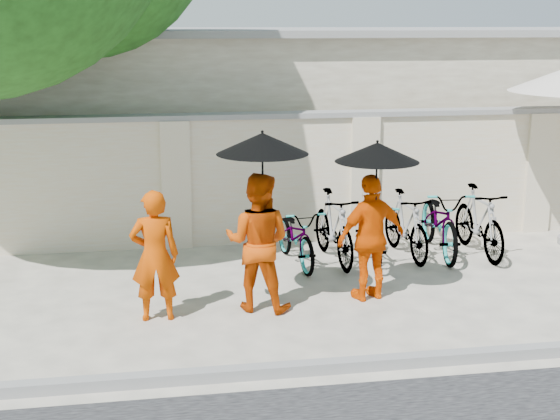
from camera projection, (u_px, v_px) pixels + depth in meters
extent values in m
plane|color=beige|center=(271.00, 314.00, 9.50)|extent=(80.00, 80.00, 0.00)
cube|color=gray|center=(297.00, 369.00, 7.85)|extent=(40.00, 0.16, 0.12)
cube|color=beige|center=(301.00, 179.00, 12.49)|extent=(20.00, 0.30, 2.00)
cube|color=beige|center=(314.00, 114.00, 16.15)|extent=(14.00, 6.00, 3.20)
imported|color=#C13D00|center=(155.00, 256.00, 9.15)|extent=(0.58, 0.39, 1.58)
imported|color=#BC3B03|center=(258.00, 242.00, 9.48)|extent=(1.02, 0.92, 1.71)
cylinder|color=black|center=(263.00, 190.00, 9.25)|extent=(0.02, 0.02, 1.11)
cone|color=black|center=(262.00, 143.00, 9.12)|extent=(1.10, 1.10, 0.25)
imported|color=#DF4800|center=(371.00, 237.00, 9.84)|extent=(1.03, 0.65, 1.62)
cylinder|color=black|center=(376.00, 192.00, 9.62)|extent=(0.02, 0.02, 1.00)
cone|color=black|center=(377.00, 152.00, 9.50)|extent=(1.04, 1.04, 0.24)
imported|color=slate|center=(296.00, 236.00, 11.33)|extent=(0.77, 1.71, 0.87)
imported|color=slate|center=(334.00, 227.00, 11.43)|extent=(0.63, 1.78, 1.05)
imported|color=slate|center=(371.00, 231.00, 11.49)|extent=(0.80, 1.81, 0.92)
imported|color=slate|center=(406.00, 225.00, 11.68)|extent=(0.59, 1.68, 0.99)
imported|color=slate|center=(440.00, 221.00, 11.82)|extent=(0.90, 2.04, 1.04)
imported|color=slate|center=(479.00, 221.00, 11.78)|extent=(0.51, 1.75, 1.05)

